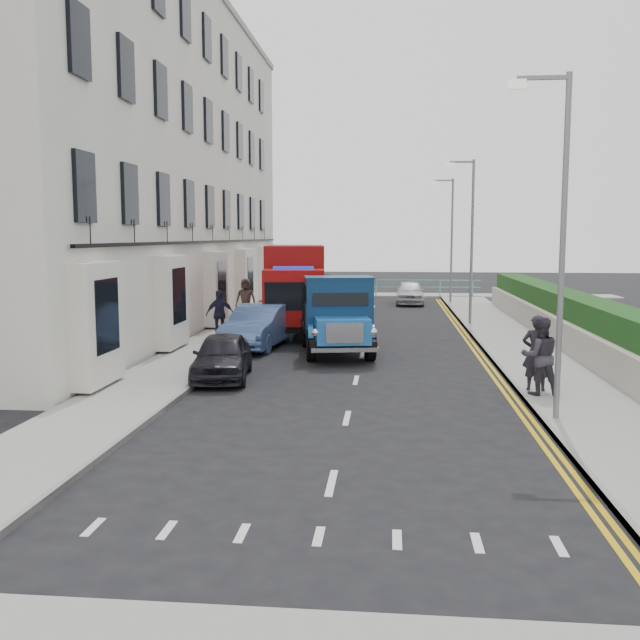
{
  "coord_description": "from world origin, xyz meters",
  "views": [
    {
      "loc": [
        0.87,
        -16.69,
        3.84
      ],
      "look_at": [
        -1.14,
        3.79,
        1.4
      ],
      "focal_mm": 40.0,
      "sensor_mm": 36.0,
      "label": 1
    }
  ],
  "objects_px": {
    "lamp_far": "(450,233)",
    "lamp_near": "(557,228)",
    "bedford_lorry": "(338,320)",
    "red_lorry": "(295,286)",
    "lamp_mid": "(469,232)",
    "parked_car_front": "(222,356)",
    "pedestrian_east_near": "(536,353)"
  },
  "relations": [
    {
      "from": "lamp_far",
      "to": "lamp_near",
      "type": "bearing_deg",
      "value": -90.0
    },
    {
      "from": "bedford_lorry",
      "to": "red_lorry",
      "type": "bearing_deg",
      "value": 101.35
    },
    {
      "from": "lamp_mid",
      "to": "parked_car_front",
      "type": "bearing_deg",
      "value": -122.66
    },
    {
      "from": "lamp_far",
      "to": "bedford_lorry",
      "type": "distance_m",
      "value": 19.08
    },
    {
      "from": "lamp_far",
      "to": "red_lorry",
      "type": "xyz_separation_m",
      "value": [
        -7.08,
        -12.6,
        -2.16
      ]
    },
    {
      "from": "lamp_far",
      "to": "red_lorry",
      "type": "distance_m",
      "value": 14.62
    },
    {
      "from": "lamp_mid",
      "to": "pedestrian_east_near",
      "type": "xyz_separation_m",
      "value": [
        0.22,
        -13.35,
        -2.96
      ]
    },
    {
      "from": "red_lorry",
      "to": "lamp_far",
      "type": "bearing_deg",
      "value": 54.02
    },
    {
      "from": "pedestrian_east_near",
      "to": "red_lorry",
      "type": "bearing_deg",
      "value": -47.51
    },
    {
      "from": "bedford_lorry",
      "to": "pedestrian_east_near",
      "type": "relative_size",
      "value": 3.02
    },
    {
      "from": "red_lorry",
      "to": "pedestrian_east_near",
      "type": "distance_m",
      "value": 13.02
    },
    {
      "from": "lamp_mid",
      "to": "red_lorry",
      "type": "height_order",
      "value": "lamp_mid"
    },
    {
      "from": "bedford_lorry",
      "to": "red_lorry",
      "type": "distance_m",
      "value": 6.04
    },
    {
      "from": "lamp_mid",
      "to": "parked_car_front",
      "type": "xyz_separation_m",
      "value": [
        -7.78,
        -12.13,
        -3.38
      ]
    },
    {
      "from": "lamp_near",
      "to": "lamp_mid",
      "type": "relative_size",
      "value": 1.0
    },
    {
      "from": "red_lorry",
      "to": "parked_car_front",
      "type": "bearing_deg",
      "value": -100.86
    },
    {
      "from": "lamp_mid",
      "to": "red_lorry",
      "type": "bearing_deg",
      "value": -159.8
    },
    {
      "from": "lamp_near",
      "to": "lamp_far",
      "type": "height_order",
      "value": "same"
    },
    {
      "from": "lamp_mid",
      "to": "lamp_far",
      "type": "distance_m",
      "value": 10.0
    },
    {
      "from": "lamp_mid",
      "to": "parked_car_front",
      "type": "distance_m",
      "value": 14.8
    },
    {
      "from": "lamp_mid",
      "to": "parked_car_front",
      "type": "relative_size",
      "value": 1.94
    },
    {
      "from": "bedford_lorry",
      "to": "red_lorry",
      "type": "height_order",
      "value": "red_lorry"
    },
    {
      "from": "pedestrian_east_near",
      "to": "parked_car_front",
      "type": "bearing_deg",
      "value": -0.37
    },
    {
      "from": "parked_car_front",
      "to": "bedford_lorry",
      "type": "bearing_deg",
      "value": 47.15
    },
    {
      "from": "bedford_lorry",
      "to": "parked_car_front",
      "type": "bearing_deg",
      "value": -135.45
    },
    {
      "from": "bedford_lorry",
      "to": "lamp_mid",
      "type": "bearing_deg",
      "value": 49.41
    },
    {
      "from": "lamp_far",
      "to": "red_lorry",
      "type": "bearing_deg",
      "value": -119.32
    },
    {
      "from": "bedford_lorry",
      "to": "parked_car_front",
      "type": "relative_size",
      "value": 1.54
    },
    {
      "from": "lamp_far",
      "to": "pedestrian_east_near",
      "type": "height_order",
      "value": "lamp_far"
    },
    {
      "from": "lamp_far",
      "to": "parked_car_front",
      "type": "relative_size",
      "value": 1.94
    },
    {
      "from": "red_lorry",
      "to": "pedestrian_east_near",
      "type": "bearing_deg",
      "value": -62.47
    },
    {
      "from": "lamp_near",
      "to": "lamp_mid",
      "type": "distance_m",
      "value": 16.0
    }
  ]
}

